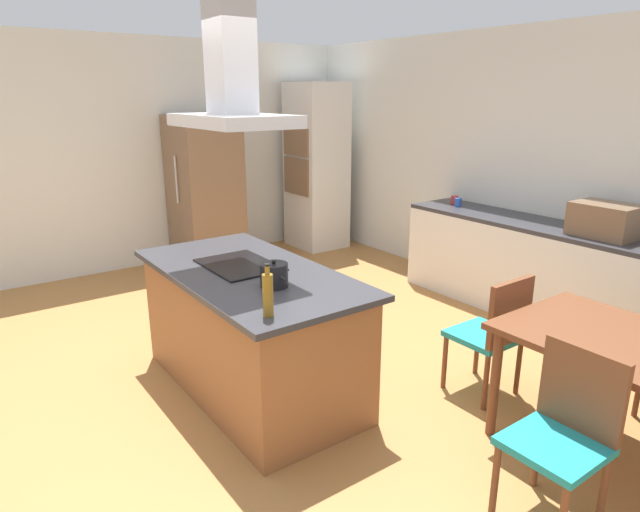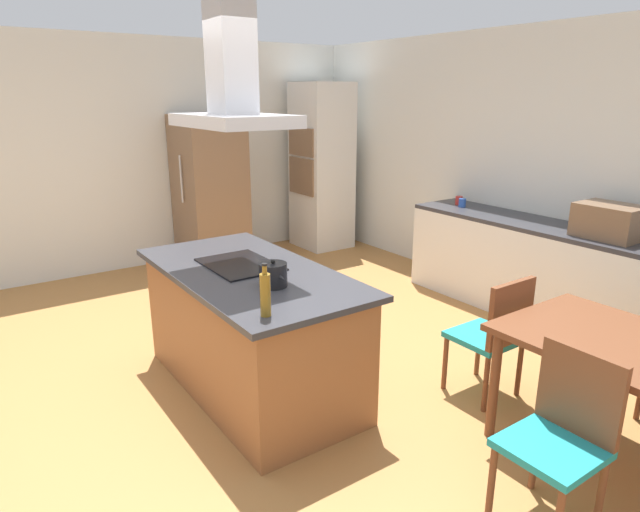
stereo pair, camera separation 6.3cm
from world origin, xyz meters
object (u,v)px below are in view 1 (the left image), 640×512
object	(u,v)px
cooktop	(240,265)
chair_facing_island	(566,426)
wall_oven_stack	(316,167)
coffee_mug_blue	(458,202)
chair_at_left_end	(495,329)
olive_oil_bottle	(268,294)
refrigerator	(205,192)
countertop_microwave	(605,220)
coffee_mug_red	(455,200)
range_hood	(232,86)
tea_kettle	(274,275)
dining_table	(637,359)

from	to	relation	value
cooktop	chair_facing_island	distance (m)	2.25
cooktop	wall_oven_stack	size ratio (longest dim) A/B	0.27
coffee_mug_blue	chair_at_left_end	world-z (taller)	coffee_mug_blue
olive_oil_bottle	refrigerator	xyz separation A→B (m)	(-3.75, 1.34, -0.12)
countertop_microwave	chair_at_left_end	world-z (taller)	countertop_microwave
cooktop	wall_oven_stack	bearing A→B (deg)	136.35
coffee_mug_red	coffee_mug_blue	world-z (taller)	same
olive_oil_bottle	coffee_mug_red	size ratio (longest dim) A/B	3.31
olive_oil_bottle	coffee_mug_blue	bearing A→B (deg)	113.70
wall_oven_stack	chair_facing_island	xyz separation A→B (m)	(4.89, -2.00, -0.59)
countertop_microwave	chair_facing_island	size ratio (longest dim) A/B	0.56
chair_facing_island	range_hood	size ratio (longest dim) A/B	0.99
wall_oven_stack	countertop_microwave	bearing A→B (deg)	3.48
countertop_microwave	refrigerator	bearing A→B (deg)	-154.88
tea_kettle	cooktop	bearing A→B (deg)	177.05
tea_kettle	chair_facing_island	world-z (taller)	tea_kettle
coffee_mug_blue	dining_table	distance (m)	3.06
olive_oil_bottle	dining_table	world-z (taller)	olive_oil_bottle
cooktop	chair_at_left_end	xyz separation A→B (m)	(1.20, 1.31, -0.40)
range_hood	olive_oil_bottle	bearing A→B (deg)	-18.40
chair_facing_island	cooktop	bearing A→B (deg)	-163.15
chair_facing_island	chair_at_left_end	bearing A→B (deg)	143.99
coffee_mug_blue	wall_oven_stack	world-z (taller)	wall_oven_stack
cooktop	countertop_microwave	world-z (taller)	countertop_microwave
cooktop	coffee_mug_red	distance (m)	3.01
coffee_mug_blue	dining_table	world-z (taller)	coffee_mug_blue
coffee_mug_blue	refrigerator	distance (m)	2.99
coffee_mug_blue	dining_table	size ratio (longest dim) A/B	0.06
refrigerator	olive_oil_bottle	bearing A→B (deg)	-19.65
coffee_mug_blue	range_hood	bearing A→B (deg)	-80.23
tea_kettle	dining_table	world-z (taller)	tea_kettle
chair_facing_island	coffee_mug_red	bearing A→B (deg)	139.78
tea_kettle	wall_oven_stack	distance (m)	4.24
cooktop	coffee_mug_blue	bearing A→B (deg)	99.77
olive_oil_bottle	coffee_mug_red	distance (m)	3.58
coffee_mug_red	refrigerator	world-z (taller)	refrigerator
chair_at_left_end	chair_facing_island	distance (m)	1.13
chair_facing_island	coffee_mug_blue	bearing A→B (deg)	139.52
countertop_microwave	coffee_mug_red	size ratio (longest dim) A/B	5.56
countertop_microwave	range_hood	bearing A→B (deg)	-110.36
range_hood	tea_kettle	bearing A→B (deg)	-2.95
cooktop	dining_table	bearing A→B (deg)	31.66
wall_oven_stack	refrigerator	bearing A→B (deg)	-92.85
coffee_mug_red	dining_table	bearing A→B (deg)	-31.03
wall_oven_stack	range_hood	xyz separation A→B (m)	(2.77, -2.65, 1.00)
refrigerator	wall_oven_stack	bearing A→B (deg)	87.15
olive_oil_bottle	dining_table	size ratio (longest dim) A/B	0.21
coffee_mug_blue	tea_kettle	bearing A→B (deg)	-70.84
countertop_microwave	refrigerator	distance (m)	4.33
tea_kettle	coffee_mug_blue	world-z (taller)	tea_kettle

